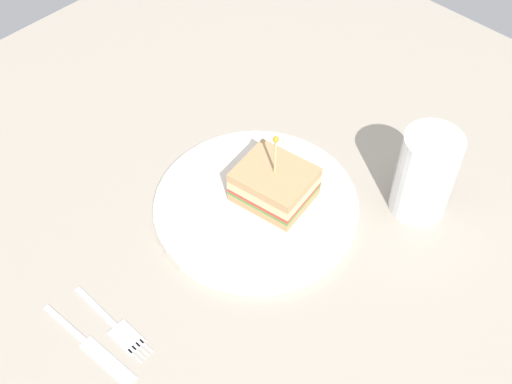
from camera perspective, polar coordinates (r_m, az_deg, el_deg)
ground_plane at (r=78.47cm, az=0.00°, el=-1.91°), size 100.98×100.98×2.00cm
plate at (r=77.28cm, az=0.00°, el=-1.21°), size 24.13×24.13×1.05cm
sandwich_half_center at (r=75.87cm, az=1.61°, el=0.69°), size 8.35×9.37×9.90cm
drink_glass at (r=76.70cm, az=14.40°, el=1.21°), size 6.63×6.63×11.08cm
fork at (r=70.10cm, az=-11.86°, el=-11.57°), size 2.21×11.62×0.35cm
knife at (r=69.65cm, az=-14.02°, el=-13.02°), size 1.97×13.28×0.35cm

